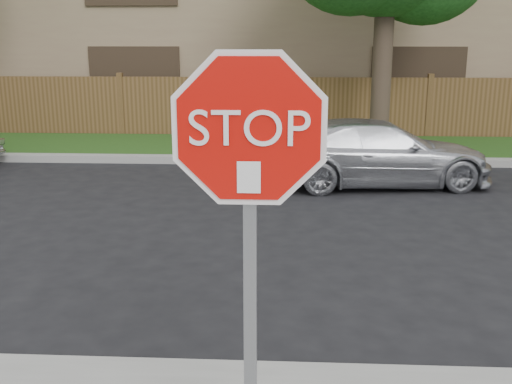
{
  "coord_description": "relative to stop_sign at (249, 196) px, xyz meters",
  "views": [
    {
      "loc": [
        0.39,
        -4.22,
        2.55
      ],
      "look_at": [
        0.21,
        -0.9,
        1.7
      ],
      "focal_mm": 42.0,
      "sensor_mm": 36.0,
      "label": 1
    }
  ],
  "objects": [
    {
      "name": "ground",
      "position": [
        -0.21,
        1.48,
        -1.83
      ],
      "size": [
        90.0,
        90.0,
        0.0
      ],
      "primitive_type": "plane",
      "color": "black",
      "rests_on": "ground"
    },
    {
      "name": "far_curb",
      "position": [
        -0.21,
        9.63,
        -1.75
      ],
      "size": [
        70.0,
        0.3,
        0.15
      ],
      "primitive_type": "cube",
      "color": "gray",
      "rests_on": "ground"
    },
    {
      "name": "grass_strip",
      "position": [
        -0.21,
        11.28,
        -1.77
      ],
      "size": [
        70.0,
        3.0,
        0.12
      ],
      "primitive_type": "cube",
      "color": "#1E4714",
      "rests_on": "ground"
    },
    {
      "name": "fence",
      "position": [
        -0.21,
        12.88,
        -1.03
      ],
      "size": [
        70.0,
        0.12,
        1.6
      ],
      "primitive_type": "cube",
      "color": "#50371C",
      "rests_on": "ground"
    },
    {
      "name": "apartment_building",
      "position": [
        -0.21,
        18.48,
        1.7
      ],
      "size": [
        35.2,
        9.2,
        7.2
      ],
      "color": "#8F7559",
      "rests_on": "ground"
    },
    {
      "name": "stop_sign",
      "position": [
        0.0,
        0.0,
        0.0
      ],
      "size": [
        1.01,
        0.13,
        2.55
      ],
      "color": "gray",
      "rests_on": "sidewalk_near"
    },
    {
      "name": "sedan_right",
      "position": [
        1.78,
        7.86,
        -1.25
      ],
      "size": [
        4.19,
        2.11,
        1.17
      ],
      "primitive_type": "imported",
      "rotation": [
        0.0,
        0.0,
        1.69
      ],
      "color": "silver",
      "rests_on": "ground"
    }
  ]
}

